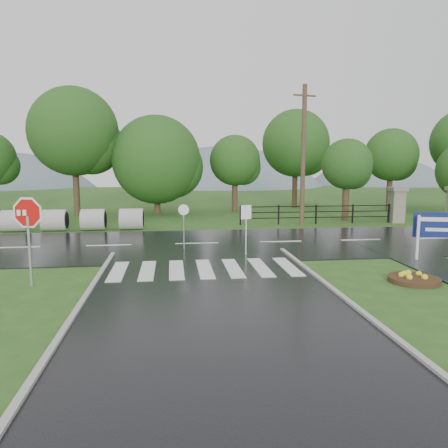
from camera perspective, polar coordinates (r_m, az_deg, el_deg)
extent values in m
plane|color=#29531B|center=(10.73, -0.44, -12.53)|extent=(120.00, 120.00, 0.00)
cube|color=black|center=(20.37, -3.58, -2.66)|extent=(90.00, 8.00, 0.04)
cube|color=black|center=(17.39, 27.09, -5.39)|extent=(2.20, 11.00, 0.04)
cube|color=silver|center=(15.56, -13.66, -6.00)|extent=(0.50, 2.80, 0.02)
cube|color=silver|center=(15.47, -9.96, -5.98)|extent=(0.50, 2.80, 0.02)
cube|color=silver|center=(15.44, -6.23, -5.92)|extent=(0.50, 2.80, 0.02)
cube|color=silver|center=(15.48, -2.51, -5.85)|extent=(0.50, 2.80, 0.02)
cube|color=silver|center=(15.59, 1.17, -5.75)|extent=(0.50, 2.80, 0.02)
cube|color=silver|center=(15.75, 4.80, -5.63)|extent=(0.50, 2.80, 0.02)
cube|color=silver|center=(15.98, 8.33, -5.49)|extent=(0.50, 2.80, 0.02)
cube|color=#A3A39B|center=(7.48, -27.06, -23.13)|extent=(0.15, 24.00, 0.12)
cube|color=gray|center=(29.71, 21.59, 2.10)|extent=(0.80, 0.80, 2.00)
cube|color=#6B6659|center=(29.62, 21.71, 4.26)|extent=(1.00, 1.00, 0.24)
cube|color=black|center=(27.67, 11.92, 0.85)|extent=(9.50, 0.05, 0.05)
cube|color=black|center=(27.63, 11.94, 1.57)|extent=(9.50, 0.05, 0.05)
cube|color=black|center=(27.59, 11.96, 2.29)|extent=(9.50, 0.05, 0.05)
cube|color=black|center=(26.50, 2.15, 1.14)|extent=(0.08, 0.08, 1.20)
cube|color=black|center=(29.51, 20.70, 1.33)|extent=(0.08, 0.08, 1.20)
sphere|color=slate|center=(81.71, -25.97, -5.66)|extent=(40.00, 40.00, 40.00)
sphere|color=slate|center=(78.42, 0.10, -7.56)|extent=(48.00, 48.00, 48.00)
sphere|color=slate|center=(85.33, 19.15, -3.75)|extent=(36.00, 36.00, 36.00)
cylinder|color=#9E9B93|center=(26.62, -25.62, 0.39)|extent=(1.30, 1.20, 1.20)
cylinder|color=#9E9B93|center=(26.02, -21.24, 0.47)|extent=(1.30, 1.20, 1.20)
cylinder|color=#9E9B93|center=(25.57, -16.68, 0.56)|extent=(1.30, 1.20, 1.20)
cylinder|color=#9E9B93|center=(25.30, -11.99, 0.64)|extent=(1.30, 1.20, 1.20)
cube|color=#939399|center=(14.55, -24.03, -3.31)|extent=(0.07, 0.07, 2.17)
cylinder|color=white|center=(14.39, -24.29, 1.36)|extent=(1.25, 0.38, 1.30)
cylinder|color=red|center=(14.38, -24.30, 1.36)|extent=(1.09, 0.34, 1.13)
cube|color=silver|center=(18.38, 23.98, -1.70)|extent=(0.11, 0.11, 1.78)
cube|color=navy|center=(18.83, 26.62, -0.14)|extent=(2.05, 0.69, 0.98)
cube|color=white|center=(18.78, 26.72, 0.52)|extent=(1.61, 0.51, 0.16)
cube|color=white|center=(18.83, 26.64, -0.69)|extent=(1.19, 0.38, 0.13)
cylinder|color=#332111|center=(15.23, 23.56, -6.68)|extent=(1.59, 1.59, 0.16)
cube|color=#939399|center=(17.67, 2.88, -1.09)|extent=(0.04, 0.04, 1.95)
cube|color=white|center=(17.54, 2.91, 1.56)|extent=(0.44, 0.17, 0.57)
cylinder|color=#939399|center=(18.92, -5.27, -0.65)|extent=(0.06, 0.06, 1.86)
cylinder|color=white|center=(18.79, -5.30, 1.87)|extent=(0.46, 0.09, 0.46)
cylinder|color=#473523|center=(26.66, 10.31, 8.71)|extent=(0.28, 0.28, 8.30)
cube|color=brown|center=(26.94, 10.50, 16.18)|extent=(1.45, 0.46, 0.09)
cylinder|color=#3D2B1C|center=(29.83, 15.61, 3.43)|extent=(0.46, 0.46, 3.07)
sphere|color=#1E4916|center=(29.75, 15.77, 7.56)|extent=(3.28, 3.28, 3.28)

